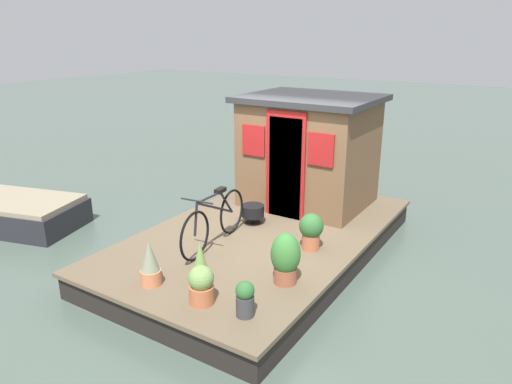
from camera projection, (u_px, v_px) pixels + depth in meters
name	position (u px, v px, depth m)	size (l,w,h in m)	color
ground_plane	(263.00, 253.00, 7.66)	(60.00, 60.00, 0.00)	#47564C
houseboat_deck	(263.00, 242.00, 7.60)	(5.36, 3.18, 0.40)	brown
houseboat_cabin	(309.00, 150.00, 8.48)	(1.91, 2.27, 1.95)	brown
bicycle	(214.00, 221.00, 6.89)	(1.74, 0.50, 0.84)	black
potted_plant_ivy	(200.00, 262.00, 5.92)	(0.19, 0.19, 0.55)	#38383D
potted_plant_sage	(311.00, 230.00, 6.80)	(0.35, 0.35, 0.54)	#B2603D
potted_plant_basil	(286.00, 258.00, 5.86)	(0.37, 0.37, 0.66)	#935138
potted_plant_fern	(150.00, 264.00, 5.83)	(0.26, 0.26, 0.59)	#C6754C
potted_plant_mint	(201.00, 285.00, 5.44)	(0.30, 0.30, 0.47)	#B2603D
potted_plant_thyme	(245.00, 298.00, 5.20)	(0.21, 0.21, 0.42)	#38383D
charcoal_grill	(253.00, 211.00, 7.75)	(0.37, 0.37, 0.32)	black
dinghy_boat	(7.00, 211.00, 8.74)	(1.96, 2.98, 0.53)	#232328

